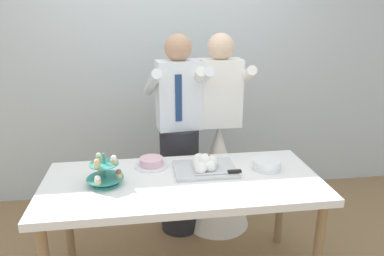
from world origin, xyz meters
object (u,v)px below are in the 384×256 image
Objects in this scene: dessert_table at (183,190)px; plate_stack at (266,164)px; main_cake_tray at (205,165)px; person_bride at (218,163)px; round_cake at (151,163)px; cupcake_stand at (105,173)px; person_groom at (179,148)px.

dessert_table is 9.12× the size of plate_stack.
person_bride is at bearing 68.80° from main_cake_tray.
cupcake_stand is at bearing -140.04° from round_cake.
person_groom reaches higher than plate_stack.
round_cake is 0.75m from person_bride.
person_groom is 0.38m from person_bride.
cupcake_stand is 1.17× the size of plate_stack.
plate_stack is 0.12× the size of person_bride.
dessert_table is at bearing -94.21° from person_groom.
person_bride reaches higher than cupcake_stand.
cupcake_stand is 0.14× the size of person_groom.
main_cake_tray is 0.38m from round_cake.
plate_stack reaches higher than round_cake.
person_bride is (0.22, 0.56, -0.23)m from main_cake_tray.
main_cake_tray is at bearing -20.16° from round_cake.
dessert_table is at bearing -146.03° from main_cake_tray.
main_cake_tray reaches higher than dessert_table.
round_cake is (-0.79, 0.16, -0.01)m from plate_stack.
plate_stack is 0.78m from person_groom.
person_bride is at bearing 37.87° from cupcake_stand.
person_groom is (-0.55, 0.56, -0.06)m from plate_stack.
plate_stack is (1.08, 0.09, -0.05)m from cupcake_stand.
dessert_table is 4.14× the size of main_cake_tray.
dessert_table is 0.78m from person_bride.
dessert_table is 0.64m from person_groom.
main_cake_tray is at bearing 33.97° from dessert_table.
person_groom is at bearing 134.41° from plate_stack.
person_bride is (-0.21, 0.59, -0.23)m from plate_stack.
person_bride is at bearing 60.34° from dessert_table.
plate_stack is at bearing -11.48° from round_cake.
person_groom reaches higher than main_cake_tray.
cupcake_stand is at bearing -169.86° from main_cake_tray.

